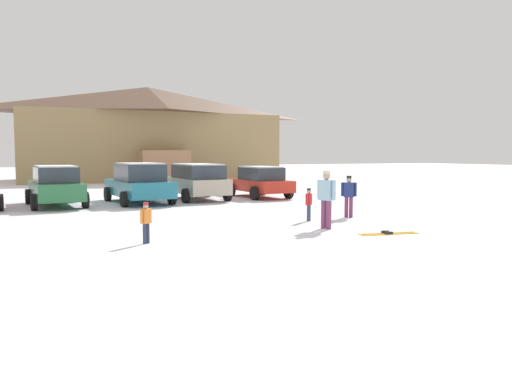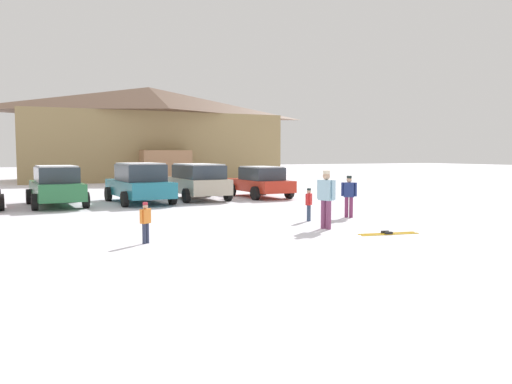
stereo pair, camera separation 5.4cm
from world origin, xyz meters
name	(u,v)px [view 2 (the right image)]	position (x,y,z in m)	size (l,w,h in m)	color
ground	(327,259)	(0.00, 0.00, 0.00)	(160.00, 160.00, 0.00)	white
ski_lodge	(149,133)	(4.16, 33.61, 3.91)	(20.88, 11.43, 7.71)	#967E51
parked_green_coupe	(56,186)	(-4.36, 13.43, 0.84)	(2.28, 4.62, 1.66)	#2A6F40
parked_teal_hatchback	(139,183)	(-1.00, 13.29, 0.87)	(2.47, 4.83, 1.75)	teal
parked_beige_suv	(198,180)	(1.80, 13.69, 0.90)	(2.26, 4.14, 1.68)	#B0A58F
parked_red_sedan	(260,182)	(4.99, 13.62, 0.78)	(2.23, 4.20, 1.53)	red
skier_adult_in_blue_parka	(326,196)	(2.22, 3.47, 0.94)	(0.37, 0.59, 1.67)	#783A60
skier_teen_in_navy_coat	(349,194)	(4.33, 5.32, 0.79)	(0.42, 0.37, 1.41)	#782F57
skier_child_in_orange_jacket	(145,220)	(-2.95, 3.33, 0.56)	(0.31, 0.25, 0.99)	#2D354F
skier_child_in_red_jacket	(309,203)	(2.65, 5.12, 0.59)	(0.30, 0.29, 1.05)	#304059
pair_of_skis	(388,233)	(3.22, 1.99, 0.02)	(1.68, 0.58, 0.08)	gold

